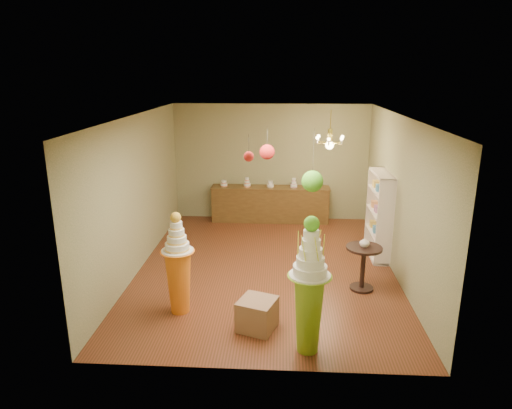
# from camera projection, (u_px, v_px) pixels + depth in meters

# --- Properties ---
(floor) EXTENTS (6.50, 6.50, 0.00)m
(floor) POSITION_uv_depth(u_px,v_px,m) (266.00, 268.00, 9.13)
(floor) COLOR #5A2B18
(floor) RESTS_ON ground
(ceiling) EXTENTS (6.50, 6.50, 0.00)m
(ceiling) POSITION_uv_depth(u_px,v_px,m) (267.00, 116.00, 8.29)
(ceiling) COLOR white
(ceiling) RESTS_ON ground
(wall_back) EXTENTS (5.00, 0.04, 3.00)m
(wall_back) POSITION_uv_depth(u_px,v_px,m) (271.00, 163.00, 11.82)
(wall_back) COLOR gray
(wall_back) RESTS_ON ground
(wall_front) EXTENTS (5.00, 0.04, 3.00)m
(wall_front) POSITION_uv_depth(u_px,v_px,m) (257.00, 265.00, 5.60)
(wall_front) COLOR gray
(wall_front) RESTS_ON ground
(wall_left) EXTENTS (0.04, 6.50, 3.00)m
(wall_left) POSITION_uv_depth(u_px,v_px,m) (138.00, 194.00, 8.85)
(wall_left) COLOR gray
(wall_left) RESTS_ON ground
(wall_right) EXTENTS (0.04, 6.50, 3.00)m
(wall_right) POSITION_uv_depth(u_px,v_px,m) (399.00, 197.00, 8.57)
(wall_right) COLOR gray
(wall_right) RESTS_ON ground
(pedestal_green) EXTENTS (0.57, 0.57, 1.99)m
(pedestal_green) POSITION_uv_depth(u_px,v_px,m) (309.00, 297.00, 6.21)
(pedestal_green) COLOR #83AF26
(pedestal_green) RESTS_ON floor
(pedestal_orange) EXTENTS (0.54, 0.54, 1.70)m
(pedestal_orange) POSITION_uv_depth(u_px,v_px,m) (179.00, 273.00, 7.29)
(pedestal_orange) COLOR orange
(pedestal_orange) RESTS_ON floor
(burlap_riser) EXTENTS (0.67, 0.67, 0.48)m
(burlap_riser) POSITION_uv_depth(u_px,v_px,m) (257.00, 314.00, 6.92)
(burlap_riser) COLOR #8F674D
(burlap_riser) RESTS_ON floor
(sideboard) EXTENTS (3.04, 0.54, 1.16)m
(sideboard) POSITION_uv_depth(u_px,v_px,m) (270.00, 203.00, 11.84)
(sideboard) COLOR brown
(sideboard) RESTS_ON floor
(shelving_unit) EXTENTS (0.33, 1.20, 1.80)m
(shelving_unit) POSITION_uv_depth(u_px,v_px,m) (379.00, 215.00, 9.51)
(shelving_unit) COLOR #F1E2D0
(shelving_unit) RESTS_ON floor
(round_table) EXTENTS (0.79, 0.79, 0.81)m
(round_table) POSITION_uv_depth(u_px,v_px,m) (363.00, 262.00, 8.10)
(round_table) COLOR black
(round_table) RESTS_ON floor
(vase) EXTENTS (0.23, 0.23, 0.18)m
(vase) POSITION_uv_depth(u_px,v_px,m) (365.00, 242.00, 7.99)
(vase) COLOR #F1E2D0
(vase) RESTS_ON round_table
(pom_red_left) EXTENTS (0.23, 0.23, 0.52)m
(pom_red_left) POSITION_uv_depth(u_px,v_px,m) (267.00, 152.00, 6.96)
(pom_red_left) COLOR #423D2F
(pom_red_left) RESTS_ON ceiling
(pom_green_mid) EXTENTS (0.32, 0.32, 0.96)m
(pom_green_mid) POSITION_uv_depth(u_px,v_px,m) (312.00, 181.00, 6.80)
(pom_green_mid) COLOR #423D2F
(pom_green_mid) RESTS_ON ceiling
(pom_red_right) EXTENTS (0.14, 0.14, 0.36)m
(pom_red_right) POSITION_uv_depth(u_px,v_px,m) (249.00, 156.00, 6.01)
(pom_red_right) COLOR #423D2F
(pom_red_right) RESTS_ON ceiling
(chandelier) EXTENTS (0.87, 0.87, 0.85)m
(chandelier) POSITION_uv_depth(u_px,v_px,m) (330.00, 143.00, 9.80)
(chandelier) COLOR gold
(chandelier) RESTS_ON ceiling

